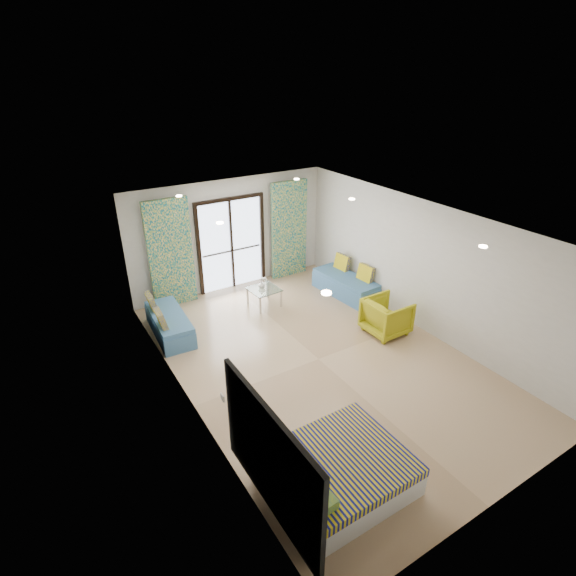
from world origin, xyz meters
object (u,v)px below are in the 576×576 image
daybed_left (169,323)px  coffee_table (264,291)px  bed (336,473)px  armchair (387,315)px  daybed_right (346,284)px

daybed_left → coffee_table: (2.27, 0.05, 0.13)m
bed → coffee_table: (1.63, 4.89, 0.12)m
armchair → coffee_table: bearing=33.5°
daybed_left → coffee_table: size_ratio=2.25×
daybed_left → armchair: 4.49m
bed → daybed_right: 5.63m
bed → daybed_left: daybed_left is taller
bed → coffee_table: size_ratio=2.40×
daybed_left → daybed_right: (4.23, -0.49, 0.01)m
daybed_right → armchair: 1.85m
daybed_right → coffee_table: (-1.96, 0.55, 0.11)m
daybed_left → armchair: bearing=-27.5°
bed → daybed_left: 4.88m
coffee_table → armchair: size_ratio=0.89×
bed → armchair: armchair is taller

